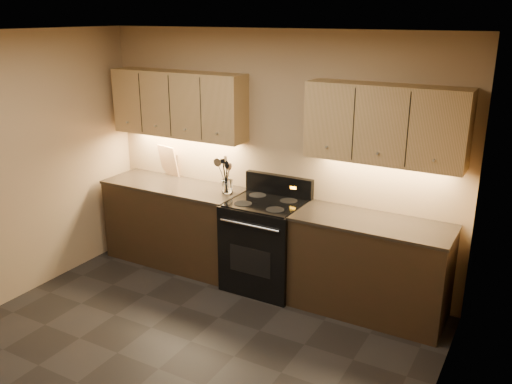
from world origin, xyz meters
TOP-DOWN VIEW (x-y plane):
  - floor at (0.00, 0.00)m, footprint 4.00×4.00m
  - ceiling at (0.00, 0.00)m, footprint 4.00×4.00m
  - wall_back at (0.00, 2.00)m, footprint 4.00×0.04m
  - wall_right at (2.00, 0.00)m, footprint 0.04×4.00m
  - counter_left at (-1.10, 1.70)m, footprint 1.62×0.62m
  - counter_right at (1.18, 1.70)m, footprint 1.46×0.62m
  - stove at (0.08, 1.68)m, footprint 0.76×0.68m
  - upper_cab_left at (-1.10, 1.85)m, footprint 1.60×0.30m
  - upper_cab_right at (1.18, 1.85)m, footprint 1.44×0.30m
  - outlet_plate at (-1.30, 1.99)m, footprint 0.08×0.01m
  - utensil_crock at (-0.42, 1.74)m, footprint 0.13×0.13m
  - cutting_board at (-1.36, 1.96)m, footprint 0.30×0.15m
  - wooden_spoon at (-0.44, 1.74)m, footprint 0.11×0.09m
  - black_spoon at (-0.44, 1.75)m, footprint 0.10×0.10m
  - black_turner at (-0.40, 1.71)m, footprint 0.15×0.10m
  - steel_spatula at (-0.39, 1.75)m, footprint 0.20×0.16m
  - steel_skimmer at (-0.40, 1.73)m, footprint 0.23×0.11m

SIDE VIEW (x-z plane):
  - floor at x=0.00m, z-range 0.00..0.00m
  - counter_left at x=-1.10m, z-range 0.00..0.93m
  - counter_right at x=1.18m, z-range 0.00..0.93m
  - stove at x=0.08m, z-range -0.09..1.05m
  - utensil_crock at x=-0.42m, z-range 0.92..1.07m
  - wooden_spoon at x=-0.44m, z-range 0.94..1.26m
  - cutting_board at x=-1.36m, z-range 0.93..1.29m
  - black_spoon at x=-0.44m, z-range 0.94..1.29m
  - outlet_plate at x=-1.30m, z-range 1.06..1.18m
  - steel_skimmer at x=-0.40m, z-range 0.94..1.30m
  - black_turner at x=-0.40m, z-range 0.94..1.32m
  - steel_spatula at x=-0.39m, z-range 0.94..1.34m
  - wall_back at x=0.00m, z-range 0.00..2.60m
  - wall_right at x=2.00m, z-range 0.00..2.60m
  - upper_cab_left at x=-1.10m, z-range 1.45..2.15m
  - upper_cab_right at x=1.18m, z-range 1.45..2.15m
  - ceiling at x=0.00m, z-range 2.60..2.60m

